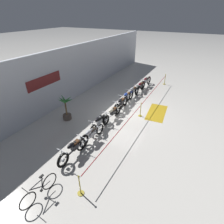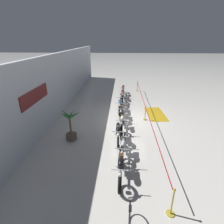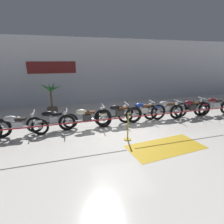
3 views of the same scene
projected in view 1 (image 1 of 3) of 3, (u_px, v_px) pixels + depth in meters
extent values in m
plane|color=silver|center=(127.00, 112.00, 12.93)|extent=(120.00, 120.00, 0.00)
cube|color=silver|center=(70.00, 74.00, 13.98)|extent=(28.00, 0.25, 4.20)
cube|color=maroon|center=(45.00, 81.00, 11.69)|extent=(2.84, 0.04, 0.70)
torus|color=black|center=(63.00, 160.00, 8.21)|extent=(0.77, 0.14, 0.77)
torus|color=black|center=(84.00, 141.00, 9.41)|extent=(0.77, 0.14, 0.77)
cylinder|color=silver|center=(63.00, 160.00, 8.21)|extent=(0.18, 0.08, 0.18)
cylinder|color=silver|center=(84.00, 141.00, 9.41)|extent=(0.18, 0.08, 0.18)
cylinder|color=silver|center=(61.00, 157.00, 8.00)|extent=(0.30, 0.06, 0.59)
cube|color=#2D2D30|center=(75.00, 147.00, 8.77)|extent=(0.37, 0.23, 0.26)
cylinder|color=#2D2D30|center=(74.00, 144.00, 8.64)|extent=(0.18, 0.11, 0.24)
cylinder|color=#2D2D30|center=(75.00, 143.00, 8.70)|extent=(0.18, 0.11, 0.24)
cylinder|color=silver|center=(76.00, 145.00, 9.13)|extent=(0.70, 0.09, 0.07)
cube|color=black|center=(74.00, 150.00, 8.80)|extent=(1.28, 0.09, 0.06)
ellipsoid|color=black|center=(71.00, 146.00, 8.47)|extent=(0.47, 0.23, 0.22)
cube|color=#4C2D19|center=(76.00, 142.00, 8.76)|extent=(0.41, 0.21, 0.09)
cube|color=black|center=(83.00, 138.00, 9.24)|extent=(0.32, 0.17, 0.08)
cylinder|color=silver|center=(62.00, 151.00, 7.95)|extent=(0.05, 0.62, 0.04)
sphere|color=silver|center=(61.00, 154.00, 7.96)|extent=(0.14, 0.14, 0.14)
torus|color=black|center=(81.00, 145.00, 9.22)|extent=(0.68, 0.15, 0.68)
torus|color=black|center=(100.00, 129.00, 10.43)|extent=(0.68, 0.15, 0.68)
cylinder|color=silver|center=(81.00, 145.00, 9.22)|extent=(0.17, 0.09, 0.16)
cylinder|color=silver|center=(100.00, 129.00, 10.43)|extent=(0.17, 0.09, 0.16)
cylinder|color=silver|center=(80.00, 142.00, 9.01)|extent=(0.31, 0.08, 0.59)
cube|color=silver|center=(92.00, 134.00, 9.78)|extent=(0.38, 0.25, 0.26)
cylinder|color=silver|center=(91.00, 131.00, 9.65)|extent=(0.19, 0.12, 0.24)
cylinder|color=silver|center=(92.00, 131.00, 9.71)|extent=(0.19, 0.12, 0.24)
cylinder|color=silver|center=(93.00, 132.00, 10.14)|extent=(0.70, 0.12, 0.07)
cube|color=#ADAFB5|center=(91.00, 136.00, 9.81)|extent=(1.34, 0.16, 0.06)
ellipsoid|color=#B7BABF|center=(89.00, 132.00, 9.48)|extent=(0.48, 0.25, 0.22)
cube|color=black|center=(93.00, 130.00, 9.77)|extent=(0.41, 0.23, 0.09)
cube|color=#B7BABF|center=(99.00, 126.00, 10.27)|extent=(0.33, 0.18, 0.08)
cylinder|color=silver|center=(81.00, 136.00, 8.95)|extent=(0.08, 0.62, 0.04)
sphere|color=silver|center=(80.00, 139.00, 8.97)|extent=(0.14, 0.14, 0.14)
torus|color=black|center=(93.00, 130.00, 10.40)|extent=(0.67, 0.12, 0.67)
torus|color=black|center=(105.00, 119.00, 11.49)|extent=(0.67, 0.12, 0.67)
cylinder|color=silver|center=(93.00, 130.00, 10.40)|extent=(0.16, 0.08, 0.16)
cylinder|color=silver|center=(105.00, 119.00, 11.49)|extent=(0.16, 0.08, 0.16)
cylinder|color=silver|center=(92.00, 127.00, 10.19)|extent=(0.30, 0.06, 0.59)
cube|color=silver|center=(99.00, 121.00, 10.90)|extent=(0.37, 0.23, 0.26)
cylinder|color=silver|center=(99.00, 119.00, 10.77)|extent=(0.18, 0.11, 0.24)
cylinder|color=silver|center=(100.00, 118.00, 10.84)|extent=(0.18, 0.11, 0.24)
cylinder|color=silver|center=(100.00, 120.00, 11.26)|extent=(0.70, 0.09, 0.07)
cube|color=black|center=(99.00, 124.00, 10.93)|extent=(1.13, 0.09, 0.06)
ellipsoid|color=black|center=(97.00, 120.00, 10.60)|extent=(0.47, 0.23, 0.22)
cube|color=black|center=(100.00, 117.00, 10.89)|extent=(0.41, 0.21, 0.09)
cube|color=black|center=(104.00, 116.00, 11.33)|extent=(0.32, 0.17, 0.08)
cylinder|color=silver|center=(93.00, 122.00, 10.14)|extent=(0.05, 0.62, 0.04)
sphere|color=silver|center=(92.00, 125.00, 10.15)|extent=(0.14, 0.14, 0.14)
torus|color=black|center=(106.00, 120.00, 11.29)|extent=(0.71, 0.16, 0.70)
torus|color=black|center=(118.00, 110.00, 12.46)|extent=(0.71, 0.16, 0.70)
cylinder|color=silver|center=(106.00, 120.00, 11.29)|extent=(0.17, 0.09, 0.16)
cylinder|color=silver|center=(118.00, 110.00, 12.46)|extent=(0.17, 0.09, 0.16)
cylinder|color=silver|center=(105.00, 117.00, 11.09)|extent=(0.31, 0.07, 0.59)
cube|color=#2D2D30|center=(113.00, 112.00, 11.83)|extent=(0.37, 0.24, 0.26)
cylinder|color=#2D2D30|center=(112.00, 110.00, 11.70)|extent=(0.18, 0.12, 0.24)
cylinder|color=#2D2D30|center=(113.00, 110.00, 11.76)|extent=(0.18, 0.12, 0.24)
cylinder|color=silver|center=(113.00, 112.00, 12.19)|extent=(0.70, 0.11, 0.07)
cube|color=#ADAFB5|center=(112.00, 114.00, 11.87)|extent=(1.26, 0.13, 0.06)
ellipsoid|color=beige|center=(111.00, 110.00, 11.53)|extent=(0.47, 0.24, 0.22)
cube|color=#4C2D19|center=(114.00, 109.00, 11.82)|extent=(0.41, 0.22, 0.09)
cube|color=beige|center=(118.00, 107.00, 12.30)|extent=(0.33, 0.18, 0.08)
cylinder|color=silver|center=(106.00, 113.00, 11.03)|extent=(0.07, 0.62, 0.04)
sphere|color=silver|center=(105.00, 115.00, 11.04)|extent=(0.14, 0.14, 0.14)
torus|color=black|center=(116.00, 109.00, 12.49)|extent=(0.80, 0.15, 0.80)
torus|color=black|center=(125.00, 101.00, 13.60)|extent=(0.80, 0.15, 0.80)
cylinder|color=silver|center=(116.00, 109.00, 12.49)|extent=(0.19, 0.08, 0.19)
cylinder|color=silver|center=(125.00, 101.00, 13.60)|extent=(0.19, 0.08, 0.19)
cylinder|color=silver|center=(116.00, 106.00, 12.28)|extent=(0.30, 0.06, 0.59)
cube|color=#2D2D30|center=(121.00, 103.00, 13.00)|extent=(0.36, 0.23, 0.26)
cylinder|color=#2D2D30|center=(121.00, 100.00, 12.87)|extent=(0.18, 0.11, 0.24)
cylinder|color=#2D2D30|center=(122.00, 100.00, 12.93)|extent=(0.18, 0.11, 0.24)
cylinder|color=silver|center=(121.00, 102.00, 13.36)|extent=(0.70, 0.09, 0.07)
cube|color=black|center=(121.00, 105.00, 13.04)|extent=(1.18, 0.09, 0.06)
ellipsoid|color=black|center=(120.00, 101.00, 12.70)|extent=(0.46, 0.23, 0.22)
cube|color=#4C2D19|center=(122.00, 99.00, 12.99)|extent=(0.40, 0.21, 0.09)
cube|color=black|center=(125.00, 98.00, 13.42)|extent=(0.32, 0.17, 0.08)
cylinder|color=silver|center=(116.00, 102.00, 12.23)|extent=(0.05, 0.62, 0.04)
sphere|color=silver|center=(116.00, 104.00, 12.24)|extent=(0.14, 0.14, 0.14)
torus|color=black|center=(122.00, 102.00, 13.40)|extent=(0.79, 0.15, 0.78)
torus|color=black|center=(131.00, 95.00, 14.63)|extent=(0.79, 0.15, 0.78)
cylinder|color=silver|center=(122.00, 102.00, 13.40)|extent=(0.19, 0.09, 0.19)
cylinder|color=silver|center=(131.00, 95.00, 14.63)|extent=(0.19, 0.09, 0.19)
cylinder|color=silver|center=(121.00, 100.00, 13.19)|extent=(0.31, 0.07, 0.59)
cube|color=silver|center=(127.00, 96.00, 13.97)|extent=(0.37, 0.24, 0.26)
cylinder|color=silver|center=(127.00, 94.00, 13.84)|extent=(0.18, 0.12, 0.24)
cylinder|color=silver|center=(127.00, 94.00, 13.90)|extent=(0.18, 0.12, 0.24)
cylinder|color=silver|center=(127.00, 96.00, 14.33)|extent=(0.70, 0.10, 0.07)
cube|color=#47474C|center=(127.00, 98.00, 14.01)|extent=(1.34, 0.12, 0.06)
ellipsoid|color=navy|center=(126.00, 94.00, 13.67)|extent=(0.47, 0.24, 0.22)
cube|color=#4C2D19|center=(128.00, 93.00, 13.96)|extent=(0.41, 0.22, 0.09)
cube|color=navy|center=(131.00, 92.00, 14.45)|extent=(0.33, 0.18, 0.08)
cylinder|color=silver|center=(122.00, 96.00, 13.14)|extent=(0.07, 0.62, 0.04)
sphere|color=silver|center=(121.00, 98.00, 13.15)|extent=(0.14, 0.14, 0.14)
torus|color=black|center=(128.00, 96.00, 14.42)|extent=(0.77, 0.16, 0.77)
torus|color=black|center=(137.00, 89.00, 15.65)|extent=(0.77, 0.16, 0.77)
cylinder|color=silver|center=(128.00, 96.00, 14.42)|extent=(0.19, 0.09, 0.18)
cylinder|color=silver|center=(137.00, 89.00, 15.65)|extent=(0.19, 0.09, 0.18)
cylinder|color=silver|center=(128.00, 93.00, 14.21)|extent=(0.31, 0.07, 0.59)
cube|color=silver|center=(133.00, 91.00, 14.99)|extent=(0.37, 0.24, 0.26)
cylinder|color=silver|center=(133.00, 89.00, 14.86)|extent=(0.18, 0.12, 0.24)
cylinder|color=silver|center=(133.00, 88.00, 14.92)|extent=(0.18, 0.12, 0.24)
cylinder|color=silver|center=(133.00, 91.00, 15.35)|extent=(0.70, 0.11, 0.07)
cube|color=#47474C|center=(133.00, 92.00, 15.03)|extent=(1.33, 0.14, 0.06)
ellipsoid|color=#B7BABF|center=(132.00, 89.00, 14.69)|extent=(0.47, 0.25, 0.22)
cube|color=#4C2D19|center=(134.00, 88.00, 14.98)|extent=(0.41, 0.22, 0.09)
cube|color=#B7BABF|center=(137.00, 87.00, 15.48)|extent=(0.33, 0.18, 0.08)
cylinder|color=silver|center=(129.00, 90.00, 14.16)|extent=(0.07, 0.62, 0.04)
sphere|color=silver|center=(128.00, 92.00, 14.17)|extent=(0.14, 0.14, 0.14)
torus|color=black|center=(137.00, 91.00, 15.34)|extent=(0.74, 0.13, 0.74)
torus|color=black|center=(143.00, 85.00, 16.63)|extent=(0.74, 0.13, 0.74)
cylinder|color=silver|center=(137.00, 91.00, 15.34)|extent=(0.18, 0.08, 0.17)
cylinder|color=silver|center=(143.00, 85.00, 16.63)|extent=(0.18, 0.08, 0.17)
cylinder|color=silver|center=(136.00, 88.00, 15.13)|extent=(0.30, 0.06, 0.59)
cube|color=#2D2D30|center=(140.00, 86.00, 15.95)|extent=(0.36, 0.22, 0.26)
cylinder|color=#2D2D30|center=(140.00, 84.00, 15.81)|extent=(0.18, 0.11, 0.24)
cylinder|color=#2D2D30|center=(141.00, 84.00, 15.88)|extent=(0.18, 0.11, 0.24)
cylinder|color=silver|center=(140.00, 86.00, 16.30)|extent=(0.70, 0.08, 0.07)
cube|color=#ADAFB5|center=(140.00, 88.00, 15.98)|extent=(1.36, 0.07, 0.06)
ellipsoid|color=maroon|center=(140.00, 84.00, 15.64)|extent=(0.46, 0.22, 0.22)
cube|color=#4C2D19|center=(141.00, 83.00, 15.93)|extent=(0.40, 0.20, 0.09)
cube|color=maroon|center=(143.00, 82.00, 16.46)|extent=(0.32, 0.16, 0.08)
cylinder|color=silver|center=(137.00, 85.00, 15.08)|extent=(0.04, 0.62, 0.04)
sphere|color=silver|center=(137.00, 87.00, 15.09)|extent=(0.14, 0.14, 0.14)
torus|color=black|center=(142.00, 85.00, 16.49)|extent=(0.81, 0.19, 0.80)
torus|color=black|center=(149.00, 80.00, 17.70)|extent=(0.81, 0.19, 0.80)
cylinder|color=silver|center=(142.00, 85.00, 16.49)|extent=(0.19, 0.09, 0.19)
cylinder|color=silver|center=(149.00, 80.00, 17.70)|extent=(0.19, 0.09, 0.19)
cylinder|color=silver|center=(142.00, 83.00, 16.28)|extent=(0.31, 0.08, 0.59)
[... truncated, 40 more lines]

